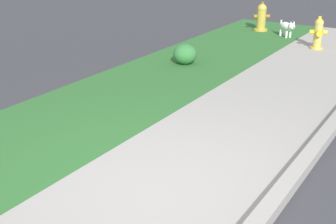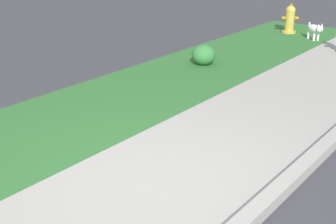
# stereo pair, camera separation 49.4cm
# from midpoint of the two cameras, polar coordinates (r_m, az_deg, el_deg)

# --- Properties ---
(ground_plane) EXTENTS (120.00, 120.00, 0.00)m
(ground_plane) POSITION_cam_midpoint_polar(r_m,az_deg,el_deg) (4.55, 0.49, -9.82)
(ground_plane) COLOR #38383D
(sidewalk_pavement) EXTENTS (18.00, 1.91, 0.01)m
(sidewalk_pavement) POSITION_cam_midpoint_polar(r_m,az_deg,el_deg) (4.55, 0.49, -9.76)
(sidewalk_pavement) COLOR #9E9993
(sidewalk_pavement) RESTS_ON ground
(grass_verge) EXTENTS (18.00, 2.10, 0.01)m
(grass_verge) POSITION_cam_midpoint_polar(r_m,az_deg,el_deg) (5.85, -15.34, -3.15)
(grass_verge) COLOR #2D662D
(grass_verge) RESTS_ON ground
(fire_hydrant_at_driveway) EXTENTS (0.38, 0.38, 0.70)m
(fire_hydrant_at_driveway) POSITION_cam_midpoint_polar(r_m,az_deg,el_deg) (11.88, 15.81, 10.83)
(fire_hydrant_at_driveway) COLOR gold
(fire_hydrant_at_driveway) RESTS_ON ground
(small_white_dog) EXTENTS (0.41, 0.46, 0.41)m
(small_white_dog) POSITION_cam_midpoint_polar(r_m,az_deg,el_deg) (11.27, 18.70, 9.51)
(small_white_dog) COLOR white
(small_white_dog) RESTS_ON ground
(shrub_bush_far_verge) EXTENTS (0.44, 0.44, 0.38)m
(shrub_bush_far_verge) POSITION_cam_midpoint_polar(r_m,az_deg,el_deg) (8.74, 6.00, 6.93)
(shrub_bush_far_verge) COLOR #337538
(shrub_bush_far_verge) RESTS_ON ground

